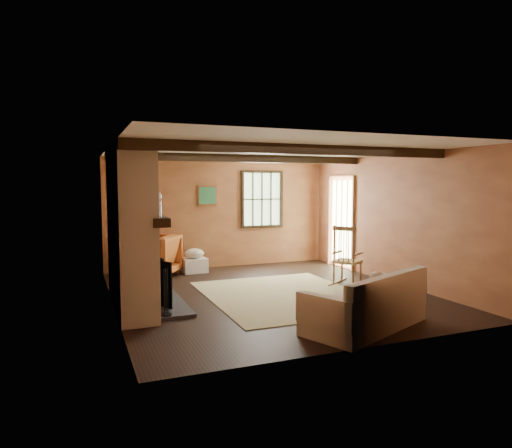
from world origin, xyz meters
name	(u,v)px	position (x,y,z in m)	size (l,w,h in m)	color
ground	(269,294)	(0.00, 0.00, 0.00)	(5.50, 5.50, 0.00)	black
room_envelope	(275,196)	(0.22, 0.26, 1.63)	(5.02, 5.52, 2.44)	#AE683D
fireplace	(132,234)	(-2.23, 0.00, 1.10)	(1.02, 2.30, 2.40)	#AC4E42
rug	(285,295)	(0.20, -0.20, 0.00)	(2.50, 3.00, 0.01)	tan
rocking_chair	(347,260)	(1.62, 0.14, 0.46)	(0.89, 0.79, 1.10)	tan
sofa	(369,308)	(0.47, -2.16, 0.26)	(1.98, 1.44, 0.73)	silver
firewood_pile	(135,269)	(-1.90, 2.44, 0.12)	(0.66, 0.12, 0.24)	#543624
laundry_basket	(194,265)	(-0.71, 2.29, 0.15)	(0.50, 0.38, 0.30)	white
basket_pillow	(194,253)	(-0.71, 2.29, 0.40)	(0.41, 0.33, 0.21)	silver
armchair	(153,256)	(-1.58, 2.18, 0.42)	(0.90, 0.93, 0.84)	#BF6026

